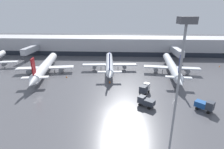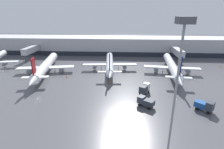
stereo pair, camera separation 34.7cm
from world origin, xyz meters
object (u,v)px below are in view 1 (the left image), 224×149
Objects in this scene: parked_jet_0 at (109,63)px; apron_light_mast_0 at (182,59)px; parked_jet_4 at (45,66)px; traffic_cone_3 at (220,66)px; traffic_cone_1 at (67,77)px; traffic_cone_2 at (110,82)px; parked_jet_3 at (172,66)px; service_truck_3 at (146,101)px; service_truck_0 at (205,105)px; service_truck_1 at (145,88)px.

apron_light_mast_0 is at bearing -169.81° from parked_jet_0.
parked_jet_4 is 54.86× the size of traffic_cone_3.
traffic_cone_2 reaches higher than traffic_cone_1.
parked_jet_3 reaches higher than service_truck_3.
service_truck_3 reaches higher than traffic_cone_1.
service_truck_0 is 5.90× the size of traffic_cone_3.
parked_jet_0 is 17.52m from traffic_cone_1.
parked_jet_4 reaches higher than traffic_cone_3.
parked_jet_3 reaches higher than traffic_cone_1.
parked_jet_0 is 46.10× the size of traffic_cone_2.
apron_light_mast_0 reaches higher than parked_jet_3.
parked_jet_3 is 1.78× the size of apron_light_mast_0.
parked_jet_0 is 52.69× the size of traffic_cone_1.
service_truck_1 reaches higher than service_truck_0.
apron_light_mast_0 is at bearing -71.47° from traffic_cone_2.
service_truck_3 is 5.98× the size of traffic_cone_2.
parked_jet_4 is at bearing 152.37° from traffic_cone_1.
apron_light_mast_0 reaches higher than service_truck_1.
traffic_cone_1 is 63.06m from traffic_cone_3.
traffic_cone_2 is 1.02× the size of traffic_cone_3.
parked_jet_0 is 0.89× the size of parked_jet_3.
traffic_cone_2 is (15.62, -3.88, 0.05)m from traffic_cone_1.
service_truck_1 is (-12.88, 8.52, 0.16)m from service_truck_0.
traffic_cone_2 is (-23.25, 16.00, -1.10)m from service_truck_0.
service_truck_0 is 42.50m from traffic_cone_3.
parked_jet_4 is 39.06m from service_truck_1.
traffic_cone_3 is at bearing -85.79° from parked_jet_0.
parked_jet_4 is 53.62× the size of traffic_cone_2.
service_truck_1 is 6.74× the size of traffic_cone_1.
traffic_cone_3 is (34.89, 27.81, -1.27)m from service_truck_1.
parked_jet_0 is 24.46m from parked_jet_4.
parked_jet_3 is at bearing -100.89° from parked_jet_0.
service_truck_1 is at bearing -35.77° from traffic_cone_2.
parked_jet_3 reaches higher than parked_jet_4.
parked_jet_0 is 7.82× the size of service_truck_1.
parked_jet_0 is at bearing -90.03° from parked_jet_4.
parked_jet_4 is 26.71m from traffic_cone_2.
apron_light_mast_0 is at bearing 171.08° from parked_jet_3.
traffic_cone_2 is 37.70m from apron_light_mast_0.
service_truck_1 is at bearing -155.61° from parked_jet_0.
parked_jet_3 is 0.97× the size of parked_jet_4.
traffic_cone_1 is 47.65m from apron_light_mast_0.
parked_jet_4 is at bearing 131.12° from apron_light_mast_0.
apron_light_mast_0 reaches higher than traffic_cone_1.
parked_jet_3 is 24.91m from traffic_cone_3.
parked_jet_3 is at bearing 133.93° from service_truck_0.
service_truck_0 is 43.67m from traffic_cone_1.
service_truck_1 is 12.85m from traffic_cone_2.
traffic_cone_3 is at bearing -60.75° from parked_jet_3.
parked_jet_4 is 56.39m from apron_light_mast_0.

